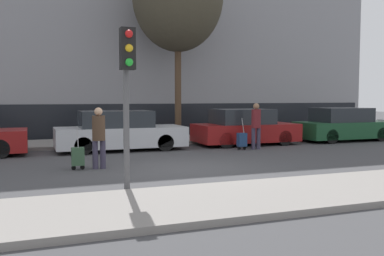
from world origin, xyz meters
TOP-DOWN VIEW (x-y plane):
  - ground_plane at (0.00, 0.00)m, footprint 80.00×80.00m
  - sidewalk_near at (0.00, -3.75)m, footprint 28.00×2.50m
  - sidewalk_far at (0.00, 7.00)m, footprint 28.00×3.00m
  - building_facade at (0.00, 10.41)m, footprint 28.00×2.48m
  - parked_car_1 at (-0.86, 4.60)m, footprint 4.56×1.81m
  - parked_car_2 at (4.22, 4.66)m, footprint 4.11×1.87m
  - parked_car_3 at (8.98, 4.50)m, footprint 4.24×1.77m
  - pedestrian_left at (-2.15, 0.83)m, footprint 0.35×0.34m
  - trolley_left at (-2.70, 0.85)m, footprint 0.34×0.29m
  - pedestrian_right at (3.89, 3.14)m, footprint 0.35×0.34m
  - trolley_right at (3.34, 3.20)m, footprint 0.34×0.29m
  - traffic_light at (-2.05, -2.37)m, footprint 0.28×0.47m

SIDE VIEW (x-z plane):
  - ground_plane at x=0.00m, z-range 0.00..0.00m
  - sidewalk_near at x=0.00m, z-range 0.00..0.12m
  - sidewalk_far at x=0.00m, z-range 0.00..0.12m
  - trolley_left at x=-2.70m, z-range -0.21..0.92m
  - trolley_right at x=3.34m, z-range -0.21..0.94m
  - parked_car_1 at x=-0.86m, z-range -0.05..1.38m
  - parked_car_2 at x=4.22m, z-range -0.05..1.39m
  - parked_car_3 at x=8.98m, z-range -0.05..1.40m
  - pedestrian_left at x=-2.15m, z-range 0.11..1.74m
  - pedestrian_right at x=3.89m, z-range 0.11..1.80m
  - traffic_light at x=-2.05m, z-range 0.70..3.94m
  - building_facade at x=0.00m, z-range -0.02..12.79m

